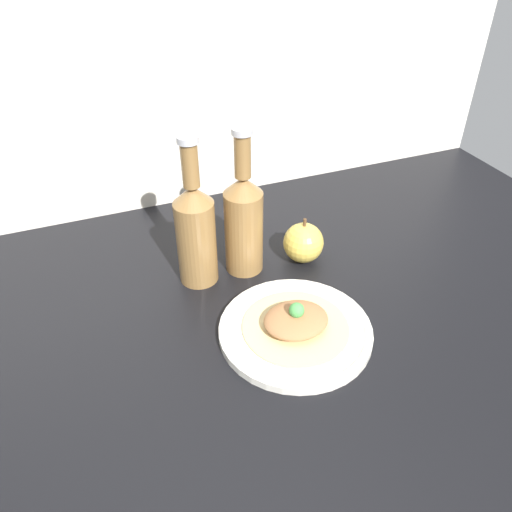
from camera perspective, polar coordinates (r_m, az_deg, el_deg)
ground_plane at (r=93.42cm, az=-0.30°, el=-9.81°), size 180.00×110.00×4.00cm
wall_backsplash at (r=118.89cm, az=-10.70°, el=23.49°), size 180.00×3.00×80.00cm
plate at (r=91.71cm, az=4.52°, el=-8.42°), size 27.86×27.86×1.81cm
plated_food at (r=90.26cm, az=4.58°, el=-7.48°), size 19.39×19.39×5.67cm
cider_bottle_left at (r=97.93cm, az=-6.93°, el=2.97°), size 7.91×7.91×31.26cm
cider_bottle_right at (r=100.36cm, az=-1.43°, el=4.15°), size 7.91×7.91×31.26cm
apple at (r=107.31cm, az=5.44°, el=1.52°), size 8.70×8.70×10.37cm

